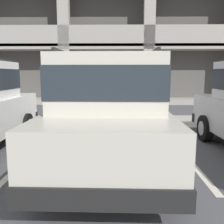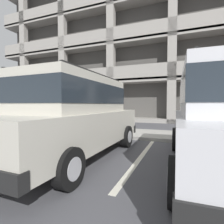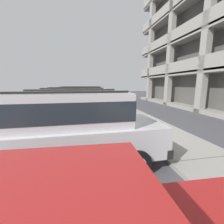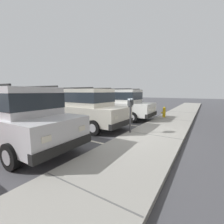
% 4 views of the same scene
% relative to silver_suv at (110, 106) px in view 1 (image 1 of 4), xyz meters
% --- Properties ---
extents(ground_plane, '(80.00, 80.00, 0.10)m').
position_rel_silver_suv_xyz_m(ground_plane, '(-0.06, 2.39, -1.14)').
color(ground_plane, '#4C4C51').
extents(sidewalk, '(40.00, 2.20, 0.12)m').
position_rel_silver_suv_xyz_m(sidewalk, '(-0.06, 3.69, -1.03)').
color(sidewalk, '#9E9B93').
rests_on(sidewalk, ground_plane).
extents(parking_stall_lines, '(13.08, 4.80, 0.01)m').
position_rel_silver_suv_xyz_m(parking_stall_lines, '(1.56, 0.99, -1.08)').
color(parking_stall_lines, silver).
rests_on(parking_stall_lines, ground_plane).
extents(silver_suv, '(2.09, 4.82, 2.03)m').
position_rel_silver_suv_xyz_m(silver_suv, '(0.00, 0.00, 0.00)').
color(silver_suv, beige).
rests_on(silver_suv, ground_plane).
extents(parking_meter_near, '(0.35, 0.12, 1.44)m').
position_rel_silver_suv_xyz_m(parking_meter_near, '(0.09, 2.74, 0.11)').
color(parking_meter_near, '#47474C').
rests_on(parking_meter_near, sidewalk).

